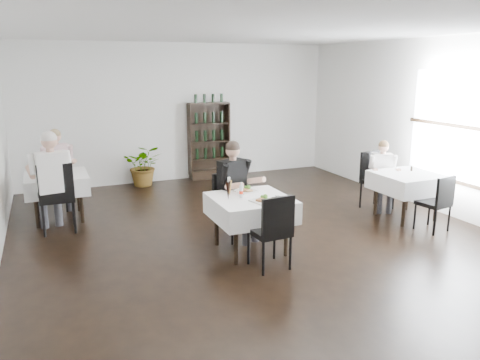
% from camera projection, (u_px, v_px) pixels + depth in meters
% --- Properties ---
extents(room_shell, '(9.00, 9.00, 9.00)m').
position_uv_depth(room_shell, '(271.00, 143.00, 6.30)').
color(room_shell, black).
rests_on(room_shell, ground).
extents(window_right, '(0.06, 2.30, 1.85)m').
position_uv_depth(window_right, '(462.00, 130.00, 7.61)').
color(window_right, white).
rests_on(window_right, room_shell).
extents(wine_shelf, '(0.90, 0.28, 1.75)m').
position_uv_depth(wine_shelf, '(209.00, 142.00, 10.55)').
color(wine_shelf, black).
rests_on(wine_shelf, ground).
extents(main_table, '(1.03, 1.03, 0.77)m').
position_uv_depth(main_table, '(251.00, 208.00, 6.40)').
color(main_table, black).
rests_on(main_table, ground).
extents(left_table, '(0.98, 0.98, 0.77)m').
position_uv_depth(left_table, '(57.00, 183.00, 7.74)').
color(left_table, black).
rests_on(left_table, ground).
extents(right_table, '(0.98, 0.98, 0.77)m').
position_uv_depth(right_table, '(407.00, 182.00, 7.80)').
color(right_table, black).
rests_on(right_table, ground).
extents(potted_tree, '(0.96, 0.89, 0.89)m').
position_uv_depth(potted_tree, '(144.00, 165.00, 9.97)').
color(potted_tree, '#2B5B1F').
rests_on(potted_tree, ground).
extents(main_chair_far, '(0.57, 0.57, 0.98)m').
position_uv_depth(main_chair_far, '(230.00, 201.00, 6.95)').
color(main_chair_far, black).
rests_on(main_chair_far, ground).
extents(main_chair_near, '(0.48, 0.48, 0.98)m').
position_uv_depth(main_chair_near, '(273.00, 227.00, 5.80)').
color(main_chair_near, black).
rests_on(main_chair_near, ground).
extents(left_chair_far, '(0.50, 0.51, 0.91)m').
position_uv_depth(left_chair_far, '(50.00, 182.00, 8.23)').
color(left_chair_far, black).
rests_on(left_chair_far, ground).
extents(left_chair_near, '(0.52, 0.52, 1.11)m').
position_uv_depth(left_chair_near, '(57.00, 193.00, 7.10)').
color(left_chair_near, black).
rests_on(left_chair_near, ground).
extents(right_chair_far, '(0.56, 0.57, 1.02)m').
position_uv_depth(right_chair_far, '(374.00, 176.00, 8.40)').
color(right_chair_far, black).
rests_on(right_chair_far, ground).
extents(right_chair_near, '(0.47, 0.48, 0.90)m').
position_uv_depth(right_chair_near, '(438.00, 200.00, 7.17)').
color(right_chair_near, black).
rests_on(right_chair_near, ground).
extents(diner_main, '(0.66, 0.69, 1.47)m').
position_uv_depth(diner_main, '(236.00, 183.00, 6.80)').
color(diner_main, '#3C3C43').
rests_on(diner_main, ground).
extents(diner_left_far, '(0.57, 0.58, 1.43)m').
position_uv_depth(diner_left_far, '(58.00, 163.00, 8.32)').
color(diner_left_far, '#3C3C43').
rests_on(diner_left_far, ground).
extents(diner_left_near, '(0.65, 0.67, 1.59)m').
position_uv_depth(diner_left_near, '(51.00, 174.00, 7.03)').
color(diner_left_near, '#3C3C43').
rests_on(diner_left_near, ground).
extents(diner_right_far, '(0.56, 0.59, 1.24)m').
position_uv_depth(diner_right_far, '(383.00, 170.00, 8.24)').
color(diner_right_far, '#3C3C43').
rests_on(diner_right_far, ground).
extents(plate_far, '(0.32, 0.32, 0.08)m').
position_uv_depth(plate_far, '(246.00, 190.00, 6.64)').
color(plate_far, white).
rests_on(plate_far, main_table).
extents(plate_near, '(0.32, 0.32, 0.08)m').
position_uv_depth(plate_near, '(263.00, 200.00, 6.16)').
color(plate_near, white).
rests_on(plate_near, main_table).
extents(pilsner_dark, '(0.07, 0.07, 0.31)m').
position_uv_depth(pilsner_dark, '(228.00, 190.00, 6.22)').
color(pilsner_dark, black).
rests_on(pilsner_dark, main_table).
extents(pilsner_lager, '(0.06, 0.06, 0.28)m').
position_uv_depth(pilsner_lager, '(230.00, 188.00, 6.38)').
color(pilsner_lager, '#BA802F').
rests_on(pilsner_lager, main_table).
extents(coke_bottle, '(0.05, 0.05, 0.21)m').
position_uv_depth(coke_bottle, '(241.00, 191.00, 6.33)').
color(coke_bottle, silver).
rests_on(coke_bottle, main_table).
extents(napkin_cutlery, '(0.19, 0.20, 0.02)m').
position_uv_depth(napkin_cutlery, '(280.00, 198.00, 6.31)').
color(napkin_cutlery, black).
rests_on(napkin_cutlery, main_table).
extents(pepper_mill, '(0.04, 0.04, 0.09)m').
position_uv_depth(pepper_mill, '(412.00, 168.00, 7.95)').
color(pepper_mill, black).
rests_on(pepper_mill, right_table).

